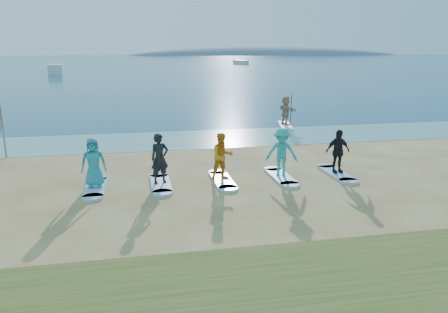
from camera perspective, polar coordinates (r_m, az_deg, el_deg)
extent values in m
plane|color=tan|center=(13.82, -2.59, -6.61)|extent=(600.00, 600.00, 0.00)
plane|color=teal|center=(23.87, -6.52, 2.17)|extent=(600.00, 600.00, 0.00)
plane|color=navy|center=(172.87, -11.06, 12.12)|extent=(600.00, 600.00, 0.00)
ellipsoid|color=slate|center=(327.51, 5.91, 13.05)|extent=(220.00, 56.00, 18.00)
cylinder|color=gray|center=(22.02, -26.90, 3.03)|extent=(0.09, 0.09, 2.50)
cube|color=silver|center=(28.18, 8.00, 4.04)|extent=(1.36, 3.08, 0.12)
imported|color=tan|center=(28.03, 8.07, 5.99)|extent=(0.93, 1.76, 1.81)
cube|color=silver|center=(92.40, -21.19, 10.04)|extent=(3.59, 7.21, 1.80)
cube|color=silver|center=(134.00, 2.21, 11.89)|extent=(3.84, 5.90, 1.36)
cube|color=#91C5E1|center=(16.16, -16.45, -3.93)|extent=(0.70, 2.20, 0.09)
imported|color=teal|center=(15.91, -16.68, -0.76)|extent=(0.88, 0.59, 1.76)
cube|color=#91C5E1|center=(16.11, -8.28, -3.55)|extent=(0.70, 2.20, 0.09)
imported|color=black|center=(15.85, -8.40, -0.26)|extent=(0.77, 0.62, 1.82)
cube|color=#91C5E1|center=(16.38, -0.22, -3.11)|extent=(0.70, 2.20, 0.09)
imported|color=orange|center=(16.13, -0.22, 0.02)|extent=(0.95, 0.79, 1.75)
cube|color=#91C5E1|center=(16.95, 7.43, -2.63)|extent=(0.70, 2.20, 0.09)
imported|color=teal|center=(16.71, 7.54, 0.55)|extent=(1.35, 1.06, 1.84)
cube|color=#91C5E1|center=(17.81, 14.45, -2.15)|extent=(0.70, 2.20, 0.09)
imported|color=black|center=(17.59, 14.63, 0.67)|extent=(1.03, 0.48, 1.71)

